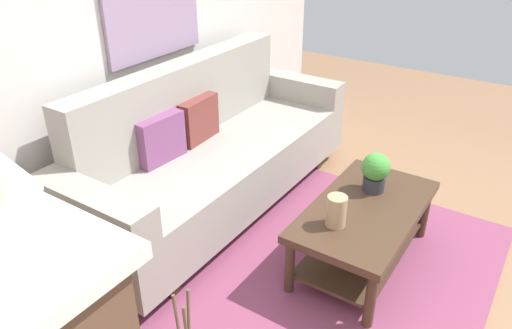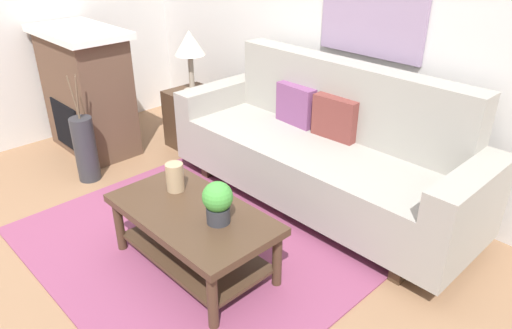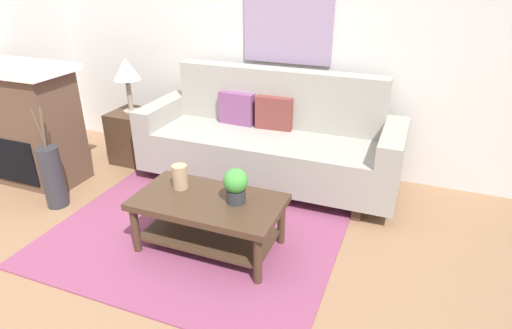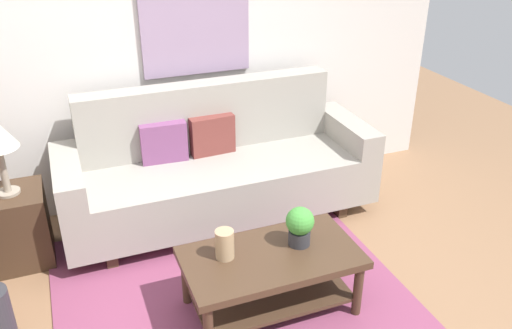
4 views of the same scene
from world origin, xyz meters
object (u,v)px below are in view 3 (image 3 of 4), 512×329
throw_pillow_plum (237,108)px  coffee_table (209,212)px  side_table (135,136)px  couch (270,141)px  floor_vase (53,177)px  tabletop_vase (180,177)px  table_lamp (126,71)px  throw_pillow_maroon (274,113)px  framed_painting (288,17)px  fireplace (29,124)px  potted_plant_tabletop (236,185)px

throw_pillow_plum → coffee_table: bearing=-75.2°
coffee_table → side_table: (-1.50, 1.15, -0.03)m
couch → floor_vase: couch is taller
coffee_table → tabletop_vase: tabletop_vase is taller
couch → coffee_table: (-0.04, -1.22, -0.12)m
side_table → tabletop_vase: bearing=-41.3°
throw_pillow_plum → coffee_table: (0.35, -1.34, -0.37)m
table_lamp → floor_vase: table_lamp is taller
throw_pillow_plum → throw_pillow_maroon: (0.40, 0.00, 0.00)m
tabletop_vase → throw_pillow_plum: bearing=93.6°
table_lamp → framed_painting: 1.72m
throw_pillow_maroon → table_lamp: (-1.54, -0.19, 0.31)m
fireplace → framed_painting: bearing=30.3°
fireplace → side_table: bearing=49.4°
throw_pillow_maroon → throw_pillow_plum: bearing=180.0°
throw_pillow_maroon → side_table: size_ratio=0.64×
side_table → fireplace: (-0.64, -0.75, 0.31)m
couch → framed_painting: bearing=90.0°
couch → floor_vase: 2.00m
potted_plant_tabletop → couch: bearing=98.0°
throw_pillow_plum → fireplace: (-1.78, -0.94, -0.09)m
potted_plant_tabletop → tabletop_vase: bearing=175.3°
tabletop_vase → side_table: 1.65m
tabletop_vase → potted_plant_tabletop: 0.49m
throw_pillow_plum → table_lamp: size_ratio=0.63×
fireplace → floor_vase: size_ratio=2.05×
potted_plant_tabletop → coffee_table: bearing=-169.4°
tabletop_vase → floor_vase: tabletop_vase is taller
throw_pillow_plum → potted_plant_tabletop: size_ratio=1.37×
couch → floor_vase: size_ratio=4.39×
floor_vase → framed_painting: (1.62, 1.62, 1.25)m
throw_pillow_plum → table_lamp: 1.20m
throw_pillow_plum → throw_pillow_maroon: size_ratio=1.00×
side_table → framed_painting: (1.54, 0.53, 1.25)m
throw_pillow_plum → framed_painting: framed_painting is taller
framed_painting → fireplace: bearing=-149.7°
tabletop_vase → floor_vase: (-1.31, -0.02, -0.24)m
throw_pillow_plum → potted_plant_tabletop: throw_pillow_plum is taller
floor_vase → table_lamp: bearing=85.8°
throw_pillow_plum → throw_pillow_maroon: bearing=0.0°
throw_pillow_maroon → tabletop_vase: (-0.32, -1.26, -0.16)m
fireplace → potted_plant_tabletop: bearing=-8.9°
couch → fireplace: bearing=-159.6°
couch → fireplace: (-2.18, -0.81, 0.15)m
throw_pillow_plum → coffee_table: throw_pillow_plum is taller
couch → throw_pillow_maroon: couch is taller
side_table → floor_vase: floor_vase is taller
side_table → table_lamp: size_ratio=0.98×
tabletop_vase → throw_pillow_maroon: bearing=76.0°
coffee_table → framed_painting: 2.08m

